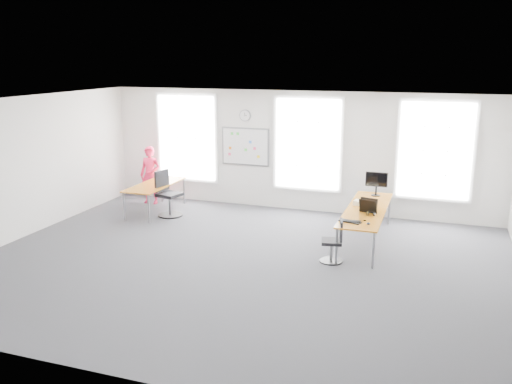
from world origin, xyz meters
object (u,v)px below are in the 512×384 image
at_px(headphones, 371,214).
at_px(monitor, 376,182).
at_px(chair_right, 334,243).
at_px(person, 150,175).
at_px(desk_right, 366,211).
at_px(desk_left, 155,186).
at_px(chair_left, 168,196).
at_px(keyboard, 350,222).

relative_size(headphones, monitor, 0.31).
height_order(chair_right, person, person).
xyz_separation_m(desk_right, headphones, (0.15, -0.50, 0.09)).
distance_m(desk_left, monitor, 5.41).
distance_m(desk_right, chair_right, 1.44).
xyz_separation_m(desk_right, chair_right, (-0.41, -1.34, -0.32)).
relative_size(chair_right, monitor, 1.52).
distance_m(chair_left, keyboard, 4.93).
relative_size(desk_right, chair_left, 2.69).
bearing_deg(desk_right, desk_left, 173.35).
height_order(person, monitor, person).
bearing_deg(monitor, desk_right, -91.65).
bearing_deg(headphones, person, 174.99).
relative_size(chair_left, person, 0.73).
relative_size(desk_left, monitor, 3.58).
relative_size(desk_left, headphones, 11.65).
height_order(desk_left, headphones, headphones).
bearing_deg(keyboard, person, 174.46).
bearing_deg(chair_left, chair_right, -99.40).
bearing_deg(headphones, keyboard, -107.89).
bearing_deg(headphones, desk_right, 118.23).
bearing_deg(desk_right, headphones, -73.62).
relative_size(desk_right, person, 1.97).
bearing_deg(headphones, chair_left, -178.54).
height_order(chair_right, chair_left, chair_left).
relative_size(person, monitor, 2.78).
height_order(desk_right, desk_left, desk_right).
distance_m(chair_left, monitor, 5.00).
xyz_separation_m(chair_left, headphones, (5.01, -0.92, 0.29)).
height_order(chair_right, headphones, chair_right).
bearing_deg(keyboard, monitor, 101.45).
bearing_deg(monitor, desk_left, -173.55).
bearing_deg(chair_left, person, 59.50).
height_order(desk_left, keyboard, keyboard).
height_order(desk_right, monitor, monitor).
bearing_deg(desk_left, keyboard, -18.04).
xyz_separation_m(desk_left, headphones, (5.46, -1.12, 0.12)).
height_order(person, keyboard, person).
height_order(keyboard, monitor, monitor).
height_order(keyboard, headphones, headphones).
distance_m(chair_left, person, 1.35).
bearing_deg(person, keyboard, -26.33).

